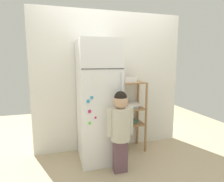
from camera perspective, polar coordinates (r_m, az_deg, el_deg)
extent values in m
plane|color=tan|center=(3.20, 1.40, -18.67)|extent=(6.00, 6.00, 0.00)
cube|color=silver|center=(3.22, -0.55, 2.81)|extent=(2.52, 0.03, 2.28)
cube|color=white|center=(2.85, -4.07, -3.08)|extent=(0.58, 0.65, 1.78)
cube|color=black|center=(2.47, -2.56, 6.62)|extent=(0.57, 0.01, 0.01)
cylinder|color=silver|center=(2.54, 2.69, -0.07)|extent=(0.02, 0.02, 0.50)
cube|color=white|center=(2.46, -4.49, 2.92)|extent=(0.13, 0.00, 0.14)
cube|color=#C0246F|center=(2.51, -6.71, -6.10)|extent=(0.04, 0.01, 0.04)
cube|color=#2C99C8|center=(2.48, -7.17, -3.13)|extent=(0.04, 0.02, 0.04)
cube|color=red|center=(2.61, 2.20, -5.64)|extent=(0.03, 0.01, 0.03)
cube|color=#4EE727|center=(2.56, -6.64, -9.50)|extent=(0.03, 0.01, 0.03)
cube|color=gold|center=(2.62, 1.04, -8.18)|extent=(0.04, 0.01, 0.04)
cube|color=#34A4D4|center=(2.48, -6.02, -1.99)|extent=(0.04, 0.02, 0.04)
cube|color=#DE1877|center=(2.55, -4.93, -7.93)|extent=(0.03, 0.02, 0.02)
cube|color=#6D4C59|center=(2.71, 2.45, -18.73)|extent=(0.18, 0.11, 0.45)
cylinder|color=beige|center=(2.53, 2.52, -9.85)|extent=(0.26, 0.26, 0.43)
sphere|color=beige|center=(2.55, 1.99, -4.95)|extent=(0.11, 0.11, 0.11)
sphere|color=tan|center=(2.45, 2.57, -3.15)|extent=(0.19, 0.19, 0.19)
sphere|color=black|center=(2.44, 2.58, -1.93)|extent=(0.16, 0.16, 0.16)
cylinder|color=beige|center=(2.48, -0.62, -9.45)|extent=(0.07, 0.07, 0.37)
cylinder|color=beige|center=(2.57, 5.55, -8.85)|extent=(0.07, 0.07, 0.37)
cylinder|color=#9E7247|center=(3.01, 3.09, -8.65)|extent=(0.04, 0.04, 1.15)
cylinder|color=#9E7247|center=(3.17, 10.11, -7.90)|extent=(0.04, 0.04, 1.15)
cylinder|color=#9E7247|center=(3.30, 1.22, -7.06)|extent=(0.04, 0.04, 1.15)
cylinder|color=#9E7247|center=(3.45, 7.73, -6.48)|extent=(0.04, 0.04, 1.15)
cube|color=#9E7247|center=(3.12, 5.72, 2.52)|extent=(0.42, 0.34, 0.02)
cube|color=#9E7247|center=(3.19, 5.60, -5.11)|extent=(0.42, 0.34, 0.02)
cube|color=#9E7247|center=(3.26, 5.54, -9.59)|extent=(0.42, 0.34, 0.02)
cube|color=#99B2C6|center=(3.18, 5.20, -4.64)|extent=(0.25, 0.20, 0.04)
cube|color=white|center=(3.18, 6.16, -3.99)|extent=(0.25, 0.20, 0.03)
cylinder|color=#2D384C|center=(3.23, 4.25, -9.18)|extent=(0.15, 0.15, 0.05)
cylinder|color=#4C7266|center=(3.28, 6.81, -8.94)|extent=(0.13, 0.13, 0.04)
cube|color=white|center=(3.09, 5.09, 2.71)|extent=(0.20, 0.17, 0.01)
cube|color=white|center=(3.02, 5.67, 3.35)|extent=(0.20, 0.01, 0.09)
cube|color=white|center=(3.17, 4.57, 3.62)|extent=(0.20, 0.01, 0.09)
cube|color=white|center=(3.06, 3.41, 3.45)|extent=(0.01, 0.17, 0.09)
cube|color=white|center=(3.13, 6.76, 3.53)|extent=(0.01, 0.17, 0.09)
sphere|color=#C73D2C|center=(3.11, 4.85, 3.50)|extent=(0.08, 0.08, 0.08)
sphere|color=#AC1C12|center=(3.06, 4.70, 3.34)|extent=(0.07, 0.07, 0.07)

